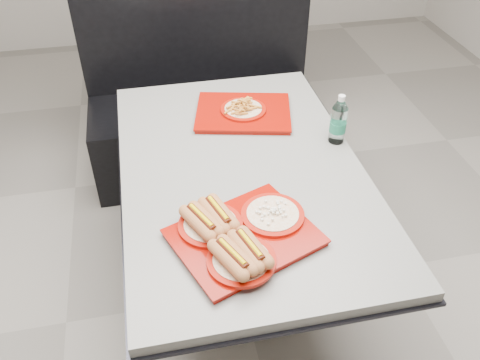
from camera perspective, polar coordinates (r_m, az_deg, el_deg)
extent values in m
plane|color=gray|center=(2.45, 0.16, -12.58)|extent=(6.00, 6.00, 0.00)
cylinder|color=black|center=(2.43, 0.16, -12.21)|extent=(0.52, 0.52, 0.05)
cylinder|color=black|center=(2.16, 0.18, -6.33)|extent=(0.11, 0.11, 0.66)
cube|color=black|center=(1.95, 0.20, 0.41)|extent=(0.92, 1.42, 0.01)
cube|color=gray|center=(1.93, 0.20, 0.99)|extent=(0.90, 1.40, 0.04)
cube|color=black|center=(3.04, -3.83, 5.11)|extent=(1.30, 0.55, 0.45)
cube|color=black|center=(2.98, -5.05, 16.86)|extent=(1.30, 0.10, 1.10)
cube|color=#8A0C03|center=(1.63, 0.51, -6.59)|extent=(0.51, 0.46, 0.02)
cube|color=#8A0C03|center=(1.62, 0.51, -6.29)|extent=(0.52, 0.47, 0.01)
cylinder|color=#971005|center=(1.53, 0.15, -9.04)|extent=(0.21, 0.21, 0.01)
cylinder|color=silver|center=(1.53, 0.15, -8.89)|extent=(0.17, 0.17, 0.00)
cylinder|color=#971005|center=(1.64, -3.34, -5.05)|extent=(0.21, 0.21, 0.01)
cylinder|color=silver|center=(1.64, -3.35, -4.90)|extent=(0.17, 0.17, 0.00)
cylinder|color=#971005|center=(1.68, 3.68, -3.90)|extent=(0.21, 0.21, 0.01)
cylinder|color=silver|center=(1.67, 3.69, -3.75)|extent=(0.17, 0.17, 0.00)
cube|color=#8A0C03|center=(2.22, 0.37, 7.47)|extent=(0.45, 0.39, 0.02)
cube|color=#8A0C03|center=(2.21, 0.37, 7.72)|extent=(0.47, 0.40, 0.01)
cylinder|color=#971005|center=(2.21, 0.37, 7.92)|extent=(0.20, 0.20, 0.01)
cylinder|color=silver|center=(2.21, 0.37, 8.04)|extent=(0.16, 0.16, 0.00)
cylinder|color=silver|center=(2.05, 10.94, 6.10)|extent=(0.06, 0.06, 0.15)
cylinder|color=#1C7252|center=(2.06, 10.92, 5.92)|extent=(0.07, 0.07, 0.04)
cone|color=silver|center=(2.01, 11.26, 8.33)|extent=(0.06, 0.06, 0.03)
cylinder|color=silver|center=(1.99, 11.36, 9.01)|extent=(0.03, 0.03, 0.02)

